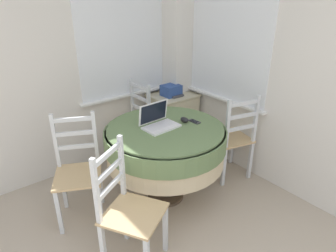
% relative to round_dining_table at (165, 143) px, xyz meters
% --- Properties ---
extents(corner_room_shell, '(4.51, 4.73, 2.55)m').
position_rel_round_dining_table_xyz_m(corner_room_shell, '(0.11, 0.03, 0.66)').
color(corner_room_shell, silver).
rests_on(corner_room_shell, ground_plane).
extents(round_dining_table, '(1.13, 1.13, 0.77)m').
position_rel_round_dining_table_xyz_m(round_dining_table, '(0.00, 0.00, 0.00)').
color(round_dining_table, '#4C3D2D').
rests_on(round_dining_table, ground_plane).
extents(laptop, '(0.33, 0.25, 0.22)m').
position_rel_round_dining_table_xyz_m(laptop, '(-0.04, 0.06, 0.21)').
color(laptop, white).
rests_on(laptop, round_dining_table).
extents(computer_mouse, '(0.06, 0.09, 0.05)m').
position_rel_round_dining_table_xyz_m(computer_mouse, '(0.22, -0.02, 0.18)').
color(computer_mouse, black).
rests_on(computer_mouse, round_dining_table).
extents(cell_phone, '(0.06, 0.12, 0.01)m').
position_rel_round_dining_table_xyz_m(cell_phone, '(0.29, -0.07, 0.16)').
color(cell_phone, '#2D2D33').
rests_on(cell_phone, round_dining_table).
extents(dining_chair_near_back_window, '(0.41, 0.40, 0.97)m').
position_rel_round_dining_table_xyz_m(dining_chair_near_back_window, '(0.13, 0.81, -0.15)').
color(dining_chair_near_back_window, tan).
rests_on(dining_chair_near_back_window, ground_plane).
extents(dining_chair_near_right_window, '(0.48, 0.49, 0.97)m').
position_rel_round_dining_table_xyz_m(dining_chair_near_right_window, '(0.80, -0.14, -0.15)').
color(dining_chair_near_right_window, tan).
rests_on(dining_chair_near_right_window, ground_plane).
extents(dining_chair_camera_near, '(0.54, 0.55, 0.97)m').
position_rel_round_dining_table_xyz_m(dining_chair_camera_near, '(-0.69, -0.44, -0.15)').
color(dining_chair_camera_near, tan).
rests_on(dining_chair_camera_near, ground_plane).
extents(dining_chair_left_flank, '(0.53, 0.54, 0.97)m').
position_rel_round_dining_table_xyz_m(dining_chair_left_flank, '(-0.76, 0.28, -0.15)').
color(dining_chair_left_flank, tan).
rests_on(dining_chair_left_flank, ground_plane).
extents(corner_cabinet, '(0.55, 0.47, 0.72)m').
position_rel_round_dining_table_xyz_m(corner_cabinet, '(0.74, 0.80, -0.25)').
color(corner_cabinet, beige).
rests_on(corner_cabinet, ground_plane).
extents(storage_box, '(0.22, 0.19, 0.13)m').
position_rel_round_dining_table_xyz_m(storage_box, '(0.71, 0.79, 0.17)').
color(storage_box, '#2D4C93').
rests_on(storage_box, corner_cabinet).
extents(book_on_cabinet, '(0.16, 0.20, 0.02)m').
position_rel_round_dining_table_xyz_m(book_on_cabinet, '(0.73, 0.77, 0.12)').
color(book_on_cabinet, '#3F3F44').
rests_on(book_on_cabinet, corner_cabinet).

